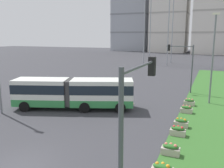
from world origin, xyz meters
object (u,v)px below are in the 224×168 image
flower_planter_4 (186,109)px  flower_planter_5 (189,102)px  flower_planter_3 (181,123)px  traffic_light_far_right (184,60)px  apartment_tower_westcentre (171,5)px  articulated_bus (74,93)px  flower_planter_1 (171,149)px  streetlight_median (213,56)px  flower_planter_2 (178,131)px  traffic_light_near_right (134,119)px

flower_planter_4 → flower_planter_5: bearing=90.0°
flower_planter_3 → flower_planter_4: 3.90m
traffic_light_far_right → apartment_tower_westcentre: apartment_tower_westcentre is taller
flower_planter_5 → flower_planter_4: bearing=-90.0°
articulated_bus → flower_planter_5: bearing=27.2°
flower_planter_1 → flower_planter_3: 4.94m
flower_planter_5 → streetlight_median: size_ratio=0.12×
flower_planter_2 → flower_planter_4: 5.70m
traffic_light_near_right → streetlight_median: (2.30, 19.46, 0.87)m
flower_planter_3 → traffic_light_far_right: 13.20m
flower_planter_4 → traffic_light_near_right: 15.54m
flower_planter_5 → traffic_light_far_right: 7.20m
articulated_bus → flower_planter_2: bearing=-15.6°
flower_planter_1 → articulated_bus: bearing=150.1°
apartment_tower_westcentre → streetlight_median: bearing=-77.4°
flower_planter_4 → traffic_light_far_right: (-1.44, 8.68, 3.74)m
flower_planter_2 → traffic_light_far_right: (-1.44, 14.38, 3.74)m
flower_planter_1 → flower_planter_2: bearing=90.0°
traffic_light_far_right → traffic_light_near_right: (1.04, -23.71, 0.15)m
flower_planter_1 → traffic_light_near_right: traffic_light_near_right is taller
articulated_bus → flower_planter_3: (10.57, -1.15, -1.23)m
flower_planter_3 → flower_planter_4: bearing=90.0°
apartment_tower_westcentre → traffic_light_far_right: bearing=-79.0°
flower_planter_2 → flower_planter_5: size_ratio=1.00×
flower_planter_3 → flower_planter_5: (0.00, 6.59, 0.00)m
streetlight_median → traffic_light_near_right: bearing=-96.7°
traffic_light_near_right → apartment_tower_westcentre: (-17.44, 107.79, 16.86)m
articulated_bus → apartment_tower_westcentre: apartment_tower_westcentre is taller
streetlight_median → apartment_tower_westcentre: (-19.74, 88.33, 15.99)m
flower_planter_1 → traffic_light_near_right: (-0.40, -6.20, 3.89)m
flower_planter_5 → streetlight_median: bearing=42.4°
articulated_bus → flower_planter_4: bearing=14.6°
flower_planter_1 → flower_planter_4: bearing=90.0°
flower_planter_3 → traffic_light_near_right: bearing=-92.1°
traffic_light_far_right → streetlight_median: (3.34, -4.25, 1.02)m
articulated_bus → apartment_tower_westcentre: bearing=94.4°
streetlight_median → apartment_tower_westcentre: apartment_tower_westcentre is taller
flower_planter_2 → flower_planter_4: bearing=90.0°
flower_planter_4 → flower_planter_5: (0.00, 2.69, 0.00)m
flower_planter_3 → flower_planter_5: same height
traffic_light_near_right → articulated_bus: bearing=129.6°
articulated_bus → apartment_tower_westcentre: (-7.27, 95.51, 19.52)m
streetlight_median → flower_planter_1: bearing=-98.2°
traffic_light_near_right → flower_planter_4: bearing=88.5°
flower_planter_4 → apartment_tower_westcentre: (-17.84, 92.75, 20.75)m
flower_planter_3 → apartment_tower_westcentre: size_ratio=0.03×
flower_planter_1 → flower_planter_5: bearing=90.0°
flower_planter_2 → streetlight_median: (1.90, 10.13, 4.76)m
traffic_light_far_right → streetlight_median: streetlight_median is taller
flower_planter_4 → streetlight_median: streetlight_median is taller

